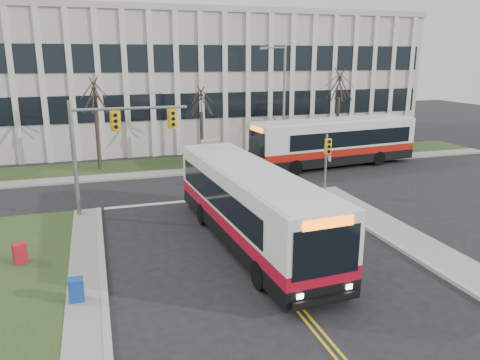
% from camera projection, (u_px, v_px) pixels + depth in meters
% --- Properties ---
extents(ground, '(120.00, 120.00, 0.00)m').
position_uv_depth(ground, '(251.00, 252.00, 20.62)').
color(ground, black).
rests_on(ground, ground).
extents(sidewalk_west, '(1.20, 26.00, 0.14)m').
position_uv_depth(sidewalk_west, '(83.00, 342.00, 13.96)').
color(sidewalk_west, '#9E9B93').
rests_on(sidewalk_west, ground).
extents(sidewalk_east, '(2.00, 26.00, 0.14)m').
position_uv_depth(sidewalk_east, '(475.00, 276.00, 18.16)').
color(sidewalk_east, '#9E9B93').
rests_on(sidewalk_east, ground).
extents(sidewalk_cross, '(44.00, 1.60, 0.14)m').
position_uv_depth(sidewalk_cross, '(249.00, 167.00, 36.07)').
color(sidewalk_cross, '#9E9B93').
rests_on(sidewalk_cross, ground).
extents(building_lawn, '(44.00, 5.00, 0.12)m').
position_uv_depth(building_lawn, '(238.00, 160.00, 38.65)').
color(building_lawn, '#30451D').
rests_on(building_lawn, ground).
extents(office_building, '(40.00, 16.00, 12.00)m').
position_uv_depth(office_building, '(204.00, 80.00, 48.20)').
color(office_building, beige).
rests_on(office_building, ground).
extents(mast_arm_signal, '(6.11, 0.38, 6.20)m').
position_uv_depth(mast_arm_signal, '(106.00, 137.00, 24.51)').
color(mast_arm_signal, slate).
rests_on(mast_arm_signal, ground).
extents(signal_pole_near, '(0.34, 0.39, 3.80)m').
position_uv_depth(signal_pole_near, '(327.00, 156.00, 28.43)').
color(signal_pole_near, slate).
rests_on(signal_pole_near, ground).
extents(signal_pole_far, '(0.34, 0.39, 3.80)m').
position_uv_depth(signal_pole_far, '(275.00, 134.00, 36.27)').
color(signal_pole_far, slate).
rests_on(signal_pole_far, ground).
extents(streetlight, '(2.15, 0.25, 9.20)m').
position_uv_depth(streetlight, '(282.00, 98.00, 36.56)').
color(streetlight, slate).
rests_on(streetlight, ground).
extents(directory_sign, '(1.50, 0.12, 2.00)m').
position_uv_depth(directory_sign, '(210.00, 150.00, 37.18)').
color(directory_sign, slate).
rests_on(directory_sign, ground).
extents(tree_left, '(1.80, 1.80, 7.70)m').
position_uv_depth(tree_left, '(94.00, 97.00, 34.07)').
color(tree_left, '#42352B').
rests_on(tree_left, ground).
extents(tree_mid, '(1.80, 1.80, 6.82)m').
position_uv_depth(tree_mid, '(201.00, 102.00, 36.74)').
color(tree_mid, '#42352B').
rests_on(tree_mid, ground).
extents(tree_right, '(1.80, 1.80, 8.25)m').
position_uv_depth(tree_right, '(339.00, 86.00, 39.77)').
color(tree_right, '#42352B').
rests_on(tree_right, ground).
extents(bus_main, '(3.62, 13.24, 3.49)m').
position_uv_depth(bus_main, '(250.00, 207.00, 21.08)').
color(bus_main, silver).
rests_on(bus_main, ground).
extents(bus_cross, '(13.69, 4.48, 3.58)m').
position_uv_depth(bus_cross, '(334.00, 143.00, 36.43)').
color(bus_cross, silver).
rests_on(bus_cross, ground).
extents(newspaper_box_blue, '(0.50, 0.45, 0.95)m').
position_uv_depth(newspaper_box_blue, '(76.00, 292.00, 16.14)').
color(newspaper_box_blue, navy).
rests_on(newspaper_box_blue, ground).
extents(newspaper_box_red, '(0.63, 0.60, 0.95)m').
position_uv_depth(newspaper_box_red, '(20.00, 254.00, 19.17)').
color(newspaper_box_red, '#A81522').
rests_on(newspaper_box_red, ground).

